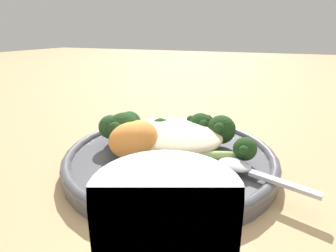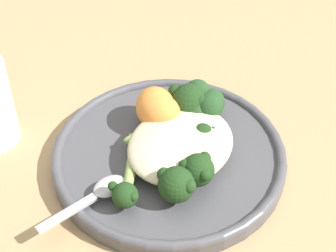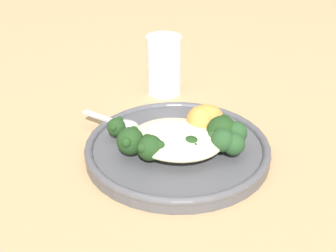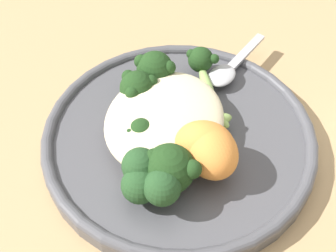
{
  "view_description": "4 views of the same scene",
  "coord_description": "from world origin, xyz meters",
  "px_view_note": "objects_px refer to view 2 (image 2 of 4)",
  "views": [
    {
      "loc": [
        0.1,
        -0.27,
        0.16
      ],
      "look_at": [
        -0.01,
        0.0,
        0.05
      ],
      "focal_mm": 28.0,
      "sensor_mm": 36.0,
      "label": 1
    },
    {
      "loc": [
        0.37,
        0.24,
        0.46
      ],
      "look_at": [
        -0.03,
        -0.0,
        0.04
      ],
      "focal_mm": 60.0,
      "sensor_mm": 36.0,
      "label": 2
    },
    {
      "loc": [
        -0.14,
        0.56,
        0.37
      ],
      "look_at": [
        0.01,
        0.0,
        0.04
      ],
      "focal_mm": 50.0,
      "sensor_mm": 36.0,
      "label": 3
    },
    {
      "loc": [
        -0.28,
        -0.07,
        0.36
      ],
      "look_at": [
        -0.03,
        0.01,
        0.05
      ],
      "focal_mm": 50.0,
      "sensor_mm": 36.0,
      "label": 4
    }
  ],
  "objects_px": {
    "broccoli_stalk_3": "(182,138)",
    "broccoli_stalk_4": "(183,105)",
    "sweet_potato_chunk_1": "(156,107)",
    "plate": "(169,156)",
    "quinoa_mound": "(181,144)",
    "spoon": "(100,192)",
    "broccoli_stalk_2": "(188,166)",
    "kale_tuft": "(202,103)",
    "broccoli_stalk_0": "(128,180)",
    "broccoli_stalk_1": "(167,175)",
    "sweet_potato_chunk_0": "(158,112)"
  },
  "relations": [
    {
      "from": "quinoa_mound",
      "to": "broccoli_stalk_3",
      "type": "height_order",
      "value": "broccoli_stalk_3"
    },
    {
      "from": "quinoa_mound",
      "to": "sweet_potato_chunk_1",
      "type": "xyz_separation_m",
      "value": [
        -0.03,
        -0.05,
        0.01
      ]
    },
    {
      "from": "broccoli_stalk_4",
      "to": "kale_tuft",
      "type": "bearing_deg",
      "value": -29.55
    },
    {
      "from": "quinoa_mound",
      "to": "kale_tuft",
      "type": "height_order",
      "value": "kale_tuft"
    },
    {
      "from": "spoon",
      "to": "quinoa_mound",
      "type": "bearing_deg",
      "value": 176.22
    },
    {
      "from": "broccoli_stalk_1",
      "to": "sweet_potato_chunk_0",
      "type": "xyz_separation_m",
      "value": [
        -0.07,
        -0.06,
        0.01
      ]
    },
    {
      "from": "quinoa_mound",
      "to": "broccoli_stalk_1",
      "type": "xyz_separation_m",
      "value": [
        0.05,
        0.01,
        0.0
      ]
    },
    {
      "from": "sweet_potato_chunk_1",
      "to": "plate",
      "type": "bearing_deg",
      "value": 50.19
    },
    {
      "from": "broccoli_stalk_2",
      "to": "sweet_potato_chunk_0",
      "type": "distance_m",
      "value": 0.09
    },
    {
      "from": "broccoli_stalk_3",
      "to": "spoon",
      "type": "bearing_deg",
      "value": -142.91
    },
    {
      "from": "plate",
      "to": "kale_tuft",
      "type": "distance_m",
      "value": 0.07
    },
    {
      "from": "quinoa_mound",
      "to": "broccoli_stalk_3",
      "type": "distance_m",
      "value": 0.01
    },
    {
      "from": "broccoli_stalk_4",
      "to": "broccoli_stalk_2",
      "type": "bearing_deg",
      "value": -131.0
    },
    {
      "from": "broccoli_stalk_2",
      "to": "sweet_potato_chunk_0",
      "type": "xyz_separation_m",
      "value": [
        -0.05,
        -0.07,
        0.01
      ]
    },
    {
      "from": "broccoli_stalk_0",
      "to": "broccoli_stalk_2",
      "type": "xyz_separation_m",
      "value": [
        -0.05,
        0.04,
        0.0
      ]
    },
    {
      "from": "quinoa_mound",
      "to": "broccoli_stalk_1",
      "type": "relative_size",
      "value": 1.13
    },
    {
      "from": "plate",
      "to": "broccoli_stalk_2",
      "type": "distance_m",
      "value": 0.05
    },
    {
      "from": "plate",
      "to": "broccoli_stalk_3",
      "type": "height_order",
      "value": "broccoli_stalk_3"
    },
    {
      "from": "spoon",
      "to": "broccoli_stalk_4",
      "type": "bearing_deg",
      "value": -165.99
    },
    {
      "from": "broccoli_stalk_3",
      "to": "kale_tuft",
      "type": "bearing_deg",
      "value": 62.14
    },
    {
      "from": "broccoli_stalk_4",
      "to": "quinoa_mound",
      "type": "bearing_deg",
      "value": -136.62
    },
    {
      "from": "sweet_potato_chunk_1",
      "to": "spoon",
      "type": "distance_m",
      "value": 0.13
    },
    {
      "from": "plate",
      "to": "spoon",
      "type": "xyz_separation_m",
      "value": [
        0.09,
        -0.02,
        0.01
      ]
    },
    {
      "from": "quinoa_mound",
      "to": "sweet_potato_chunk_1",
      "type": "distance_m",
      "value": 0.06
    },
    {
      "from": "broccoli_stalk_2",
      "to": "broccoli_stalk_4",
      "type": "xyz_separation_m",
      "value": [
        -0.08,
        -0.05,
        0.0
      ]
    },
    {
      "from": "broccoli_stalk_3",
      "to": "spoon",
      "type": "distance_m",
      "value": 0.11
    },
    {
      "from": "spoon",
      "to": "kale_tuft",
      "type": "bearing_deg",
      "value": -171.17
    },
    {
      "from": "broccoli_stalk_1",
      "to": "sweet_potato_chunk_1",
      "type": "relative_size",
      "value": 2.01
    },
    {
      "from": "broccoli_stalk_0",
      "to": "broccoli_stalk_2",
      "type": "bearing_deg",
      "value": 108.87
    },
    {
      "from": "broccoli_stalk_2",
      "to": "plate",
      "type": "bearing_deg",
      "value": 153.52
    },
    {
      "from": "quinoa_mound",
      "to": "spoon",
      "type": "distance_m",
      "value": 0.1
    },
    {
      "from": "kale_tuft",
      "to": "broccoli_stalk_3",
      "type": "bearing_deg",
      "value": 7.31
    },
    {
      "from": "plate",
      "to": "broccoli_stalk_2",
      "type": "xyz_separation_m",
      "value": [
        0.02,
        0.04,
        0.03
      ]
    },
    {
      "from": "quinoa_mound",
      "to": "plate",
      "type": "bearing_deg",
      "value": -81.15
    },
    {
      "from": "plate",
      "to": "broccoli_stalk_2",
      "type": "bearing_deg",
      "value": 58.22
    },
    {
      "from": "broccoli_stalk_0",
      "to": "broccoli_stalk_2",
      "type": "height_order",
      "value": "broccoli_stalk_2"
    },
    {
      "from": "broccoli_stalk_4",
      "to": "broccoli_stalk_1",
      "type": "bearing_deg",
      "value": -143.06
    },
    {
      "from": "plate",
      "to": "sweet_potato_chunk_1",
      "type": "distance_m",
      "value": 0.06
    },
    {
      "from": "sweet_potato_chunk_1",
      "to": "broccoli_stalk_0",
      "type": "bearing_deg",
      "value": 17.32
    },
    {
      "from": "broccoli_stalk_2",
      "to": "sweet_potato_chunk_1",
      "type": "distance_m",
      "value": 0.09
    },
    {
      "from": "spoon",
      "to": "sweet_potato_chunk_1",
      "type": "bearing_deg",
      "value": -156.08
    },
    {
      "from": "quinoa_mound",
      "to": "broccoli_stalk_4",
      "type": "distance_m",
      "value": 0.06
    },
    {
      "from": "plate",
      "to": "sweet_potato_chunk_1",
      "type": "height_order",
      "value": "sweet_potato_chunk_1"
    },
    {
      "from": "broccoli_stalk_3",
      "to": "kale_tuft",
      "type": "distance_m",
      "value": 0.06
    },
    {
      "from": "broccoli_stalk_3",
      "to": "broccoli_stalk_4",
      "type": "relative_size",
      "value": 0.82
    },
    {
      "from": "sweet_potato_chunk_0",
      "to": "sweet_potato_chunk_1",
      "type": "distance_m",
      "value": 0.01
    },
    {
      "from": "broccoli_stalk_1",
      "to": "spoon",
      "type": "relative_size",
      "value": 1.1
    },
    {
      "from": "quinoa_mound",
      "to": "broccoli_stalk_2",
      "type": "xyz_separation_m",
      "value": [
        0.03,
        0.02,
        0.0
      ]
    },
    {
      "from": "broccoli_stalk_3",
      "to": "spoon",
      "type": "xyz_separation_m",
      "value": [
        0.1,
        -0.03,
        -0.01
      ]
    },
    {
      "from": "broccoli_stalk_0",
      "to": "sweet_potato_chunk_1",
      "type": "height_order",
      "value": "sweet_potato_chunk_1"
    }
  ]
}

